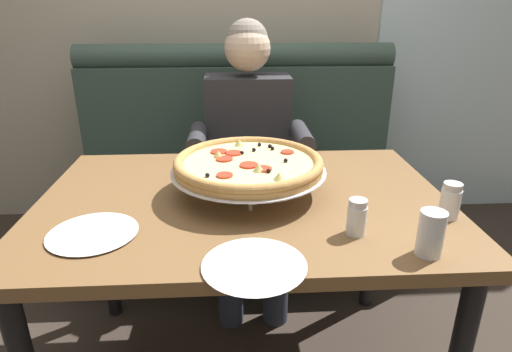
{
  "coord_description": "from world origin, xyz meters",
  "views": [
    {
      "loc": [
        -0.03,
        -1.28,
        1.34
      ],
      "look_at": [
        0.05,
        0.08,
        0.79
      ],
      "focal_mm": 30.25,
      "sensor_mm": 36.0,
      "label": 1
    }
  ],
  "objects_px": {
    "diner_main": "(249,146)",
    "booth_bench": "(239,185)",
    "plate_near_left": "(254,263)",
    "shaker_oregano": "(450,203)",
    "shaker_pepper_flakes": "(357,220)",
    "patio_chair": "(425,107)",
    "pizza": "(248,164)",
    "drinking_glass": "(430,236)",
    "dining_table": "(244,221)",
    "plate_near_right": "(92,231)"
  },
  "relations": [
    {
      "from": "shaker_oregano",
      "to": "plate_near_right",
      "type": "distance_m",
      "value": 1.02
    },
    {
      "from": "plate_near_left",
      "to": "diner_main",
      "type": "bearing_deg",
      "value": 88.24
    },
    {
      "from": "pizza",
      "to": "drinking_glass",
      "type": "distance_m",
      "value": 0.6
    },
    {
      "from": "booth_bench",
      "to": "plate_near_right",
      "type": "height_order",
      "value": "booth_bench"
    },
    {
      "from": "shaker_pepper_flakes",
      "to": "diner_main",
      "type": "bearing_deg",
      "value": 105.58
    },
    {
      "from": "booth_bench",
      "to": "shaker_pepper_flakes",
      "type": "relative_size",
      "value": 16.98
    },
    {
      "from": "shaker_oregano",
      "to": "booth_bench",
      "type": "bearing_deg",
      "value": 118.61
    },
    {
      "from": "pizza",
      "to": "diner_main",
      "type": "bearing_deg",
      "value": 87.48
    },
    {
      "from": "dining_table",
      "to": "pizza",
      "type": "distance_m",
      "value": 0.19
    },
    {
      "from": "diner_main",
      "to": "shaker_pepper_flakes",
      "type": "height_order",
      "value": "diner_main"
    },
    {
      "from": "dining_table",
      "to": "plate_near_left",
      "type": "height_order",
      "value": "plate_near_left"
    },
    {
      "from": "pizza",
      "to": "booth_bench",
      "type": "bearing_deg",
      "value": 91.23
    },
    {
      "from": "pizza",
      "to": "patio_chair",
      "type": "xyz_separation_m",
      "value": [
        1.57,
        2.16,
        -0.32
      ]
    },
    {
      "from": "booth_bench",
      "to": "shaker_oregano",
      "type": "distance_m",
      "value": 1.31
    },
    {
      "from": "pizza",
      "to": "drinking_glass",
      "type": "relative_size",
      "value": 4.25
    },
    {
      "from": "booth_bench",
      "to": "shaker_pepper_flakes",
      "type": "bearing_deg",
      "value": -75.7
    },
    {
      "from": "booth_bench",
      "to": "diner_main",
      "type": "distance_m",
      "value": 0.41
    },
    {
      "from": "dining_table",
      "to": "plate_near_right",
      "type": "bearing_deg",
      "value": -152.53
    },
    {
      "from": "plate_near_left",
      "to": "dining_table",
      "type": "bearing_deg",
      "value": 91.97
    },
    {
      "from": "booth_bench",
      "to": "patio_chair",
      "type": "distance_m",
      "value": 2.05
    },
    {
      "from": "dining_table",
      "to": "diner_main",
      "type": "bearing_deg",
      "value": 85.98
    },
    {
      "from": "shaker_oregano",
      "to": "drinking_glass",
      "type": "height_order",
      "value": "drinking_glass"
    },
    {
      "from": "plate_near_right",
      "to": "drinking_glass",
      "type": "bearing_deg",
      "value": -9.81
    },
    {
      "from": "patio_chair",
      "to": "pizza",
      "type": "bearing_deg",
      "value": -126.01
    },
    {
      "from": "booth_bench",
      "to": "pizza",
      "type": "relative_size",
      "value": 3.45
    },
    {
      "from": "shaker_pepper_flakes",
      "to": "drinking_glass",
      "type": "relative_size",
      "value": 0.86
    },
    {
      "from": "diner_main",
      "to": "plate_near_left",
      "type": "xyz_separation_m",
      "value": [
        -0.03,
        -1.05,
        0.05
      ]
    },
    {
      "from": "dining_table",
      "to": "diner_main",
      "type": "distance_m",
      "value": 0.66
    },
    {
      "from": "diner_main",
      "to": "plate_near_right",
      "type": "bearing_deg",
      "value": -118.05
    },
    {
      "from": "plate_near_right",
      "to": "dining_table",
      "type": "bearing_deg",
      "value": 27.47
    },
    {
      "from": "dining_table",
      "to": "shaker_pepper_flakes",
      "type": "distance_m",
      "value": 0.41
    },
    {
      "from": "shaker_pepper_flakes",
      "to": "patio_chair",
      "type": "height_order",
      "value": "patio_chair"
    },
    {
      "from": "plate_near_right",
      "to": "patio_chair",
      "type": "xyz_separation_m",
      "value": [
        2.01,
        2.42,
        -0.23
      ]
    },
    {
      "from": "dining_table",
      "to": "shaker_pepper_flakes",
      "type": "xyz_separation_m",
      "value": [
        0.3,
        -0.26,
        0.13
      ]
    },
    {
      "from": "shaker_oregano",
      "to": "plate_near_left",
      "type": "bearing_deg",
      "value": -159.14
    },
    {
      "from": "drinking_glass",
      "to": "shaker_oregano",
      "type": "bearing_deg",
      "value": 53.13
    },
    {
      "from": "shaker_oregano",
      "to": "plate_near_left",
      "type": "relative_size",
      "value": 0.43
    },
    {
      "from": "booth_bench",
      "to": "plate_near_right",
      "type": "relative_size",
      "value": 7.15
    },
    {
      "from": "diner_main",
      "to": "plate_near_right",
      "type": "xyz_separation_m",
      "value": [
        -0.47,
        -0.87,
        0.05
      ]
    },
    {
      "from": "shaker_pepper_flakes",
      "to": "shaker_oregano",
      "type": "distance_m",
      "value": 0.31
    },
    {
      "from": "shaker_pepper_flakes",
      "to": "patio_chair",
      "type": "bearing_deg",
      "value": 62.28
    },
    {
      "from": "booth_bench",
      "to": "shaker_oregano",
      "type": "relative_size",
      "value": 16.01
    },
    {
      "from": "diner_main",
      "to": "booth_bench",
      "type": "bearing_deg",
      "value": 99.81
    },
    {
      "from": "diner_main",
      "to": "plate_near_left",
      "type": "height_order",
      "value": "diner_main"
    },
    {
      "from": "pizza",
      "to": "patio_chair",
      "type": "distance_m",
      "value": 2.7
    },
    {
      "from": "plate_near_left",
      "to": "plate_near_right",
      "type": "distance_m",
      "value": 0.47
    },
    {
      "from": "shaker_pepper_flakes",
      "to": "patio_chair",
      "type": "xyz_separation_m",
      "value": [
        1.29,
        2.46,
        -0.27
      ]
    },
    {
      "from": "pizza",
      "to": "dining_table",
      "type": "bearing_deg",
      "value": -115.4
    },
    {
      "from": "booth_bench",
      "to": "patio_chair",
      "type": "xyz_separation_m",
      "value": [
        1.59,
        1.28,
        0.13
      ]
    },
    {
      "from": "plate_near_left",
      "to": "shaker_oregano",
      "type": "bearing_deg",
      "value": 20.86
    }
  ]
}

